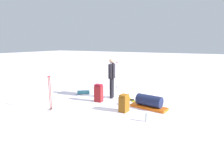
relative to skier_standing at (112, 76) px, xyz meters
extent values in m
plane|color=white|center=(0.41, 0.23, -0.95)|extent=(80.00, 80.00, 0.00)
cylinder|color=black|center=(-0.10, -0.03, -0.53)|extent=(0.14, 0.14, 0.85)
cylinder|color=black|center=(0.10, 0.03, -0.53)|extent=(0.14, 0.14, 0.85)
cube|color=black|center=(0.00, 0.00, 0.20)|extent=(0.39, 0.30, 0.60)
cylinder|color=black|center=(-0.23, -0.07, 0.23)|extent=(0.09, 0.09, 0.58)
cylinder|color=black|center=(0.23, 0.07, 0.23)|extent=(0.09, 0.09, 0.58)
sphere|color=tan|center=(0.00, 0.00, 0.64)|extent=(0.22, 0.22, 0.22)
cube|color=gold|center=(-0.05, 0.96, -0.94)|extent=(1.26, 1.47, 0.02)
cube|color=black|center=(-0.05, 0.96, -0.92)|extent=(0.14, 0.15, 0.03)
cube|color=gold|center=(0.03, 0.90, -0.94)|extent=(1.26, 1.47, 0.02)
cube|color=black|center=(0.03, 0.90, -0.92)|extent=(0.14, 0.15, 0.03)
cube|color=maroon|center=(0.75, -0.19, -0.64)|extent=(0.24, 0.31, 0.63)
cube|color=maroon|center=(0.75, -0.19, -0.29)|extent=(0.21, 0.28, 0.08)
cube|color=brown|center=(1.32, 1.18, -0.69)|extent=(0.35, 0.29, 0.52)
cube|color=#955411|center=(1.32, 1.18, -0.39)|extent=(0.31, 0.26, 0.08)
cylinder|color=maroon|center=(2.35, -1.14, -0.38)|extent=(0.02, 0.02, 1.16)
sphere|color=#A51919|center=(2.35, -1.14, 0.23)|extent=(0.05, 0.05, 0.05)
cylinder|color=black|center=(2.35, -1.14, -0.89)|extent=(0.07, 0.07, 0.01)
cylinder|color=maroon|center=(2.44, -1.11, -0.38)|extent=(0.02, 0.02, 1.16)
sphere|color=#A51919|center=(2.44, -1.11, 0.23)|extent=(0.05, 0.05, 0.05)
cylinder|color=black|center=(2.44, -1.11, -0.89)|extent=(0.07, 0.07, 0.01)
cylinder|color=#B1C0B7|center=(-1.85, -0.68, -0.30)|extent=(0.02, 0.02, 1.31)
sphere|color=#A51919|center=(-1.85, -0.68, 0.39)|extent=(0.05, 0.05, 0.05)
cylinder|color=black|center=(-1.85, -0.68, -0.89)|extent=(0.07, 0.07, 0.01)
cylinder|color=#B1C0B7|center=(-1.71, -0.64, -0.30)|extent=(0.02, 0.02, 1.31)
sphere|color=#A51919|center=(-1.71, -0.64, 0.39)|extent=(0.05, 0.05, 0.05)
cylinder|color=black|center=(-1.71, -0.64, -0.89)|extent=(0.07, 0.07, 0.01)
cube|color=#E35C11|center=(0.59, 1.84, -0.91)|extent=(0.65, 1.36, 0.09)
cylinder|color=#1A2245|center=(0.59, 1.84, -0.66)|extent=(0.54, 0.97, 0.40)
cylinder|color=teal|center=(0.11, -1.42, -0.86)|extent=(0.48, 0.55, 0.18)
cylinder|color=#B1BBB8|center=(1.79, 2.14, -0.82)|extent=(0.07, 0.07, 0.26)
camera|label=1|loc=(7.09, 3.83, 1.35)|focal=31.20mm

